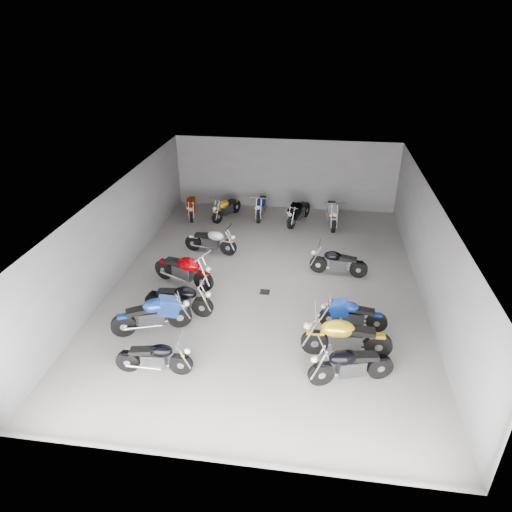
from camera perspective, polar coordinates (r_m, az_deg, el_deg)
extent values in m
plane|color=gray|center=(15.33, 1.34, -3.54)|extent=(14.00, 14.00, 0.00)
cube|color=gray|center=(21.05, 3.67, 10.14)|extent=(10.00, 0.10, 3.20)
cube|color=gray|center=(15.86, -16.86, 2.86)|extent=(0.10, 14.00, 3.20)
cube|color=gray|center=(14.92, 20.85, 0.56)|extent=(0.10, 14.00, 3.20)
cube|color=black|center=(13.93, 1.48, 7.84)|extent=(10.00, 14.00, 0.04)
cube|color=black|center=(14.91, 1.11, -4.51)|extent=(0.32, 0.32, 0.01)
cylinder|color=black|center=(11.81, -9.35, -13.19)|extent=(0.60, 0.16, 0.60)
cylinder|color=black|center=(12.18, -15.71, -12.54)|extent=(0.61, 0.17, 0.60)
cube|color=#2D2D30|center=(11.92, -12.63, -12.54)|extent=(0.62, 0.32, 0.37)
ellipsoid|color=black|center=(11.68, -11.80, -11.51)|extent=(0.66, 0.41, 0.34)
cube|color=black|center=(11.84, -14.18, -11.42)|extent=(0.58, 0.29, 0.17)
cylinder|color=black|center=(13.36, -9.50, -7.47)|extent=(0.69, 0.41, 0.69)
cylinder|color=black|center=(13.36, -16.22, -8.32)|extent=(0.70, 0.43, 0.69)
cube|color=#2D2D30|center=(13.28, -12.90, -7.53)|extent=(0.77, 0.58, 0.43)
ellipsoid|color=navy|center=(13.08, -12.03, -6.16)|extent=(0.85, 0.69, 0.39)
cube|color=black|center=(13.11, -14.55, -6.64)|extent=(0.72, 0.54, 0.20)
cylinder|color=black|center=(13.70, -6.69, -6.35)|extent=(0.66, 0.18, 0.65)
cylinder|color=black|center=(14.19, -12.41, -5.56)|extent=(0.66, 0.20, 0.65)
cube|color=#2D2D30|center=(13.87, -9.64, -5.60)|extent=(0.68, 0.35, 0.41)
ellipsoid|color=black|center=(13.62, -8.86, -4.58)|extent=(0.72, 0.45, 0.37)
cube|color=black|center=(13.83, -11.00, -4.44)|extent=(0.64, 0.33, 0.19)
cylinder|color=black|center=(14.91, -6.58, -3.13)|extent=(0.71, 0.39, 0.71)
cylinder|color=black|center=(15.80, -11.35, -1.62)|extent=(0.72, 0.41, 0.71)
cube|color=#2D2D30|center=(15.28, -9.07, -2.00)|extent=(0.79, 0.57, 0.44)
ellipsoid|color=#980006|center=(14.98, -8.43, -1.05)|extent=(0.86, 0.69, 0.40)
cube|color=black|center=(15.34, -10.21, -0.66)|extent=(0.74, 0.53, 0.20)
cylinder|color=black|center=(17.06, -3.47, 1.08)|extent=(0.64, 0.22, 0.63)
cylinder|color=black|center=(17.56, -7.84, 1.66)|extent=(0.64, 0.24, 0.63)
cube|color=#2D2D30|center=(17.25, -5.70, 1.67)|extent=(0.67, 0.38, 0.39)
ellipsoid|color=silver|center=(17.04, -5.08, 2.52)|extent=(0.72, 0.49, 0.35)
cube|color=black|center=(17.25, -6.71, 2.61)|extent=(0.63, 0.36, 0.18)
cylinder|color=black|center=(11.47, 8.15, -14.35)|extent=(0.67, 0.32, 0.66)
cylinder|color=black|center=(11.94, 15.21, -13.23)|extent=(0.68, 0.34, 0.66)
cube|color=#2D2D30|center=(11.62, 11.81, -13.42)|extent=(0.73, 0.49, 0.41)
ellipsoid|color=black|center=(11.33, 10.88, -12.34)|extent=(0.79, 0.60, 0.37)
cube|color=black|center=(11.54, 13.52, -12.09)|extent=(0.68, 0.46, 0.19)
cylinder|color=black|center=(12.32, 7.33, -10.63)|extent=(0.73, 0.19, 0.73)
cylinder|color=black|center=(12.53, 15.01, -10.76)|extent=(0.74, 0.21, 0.73)
cube|color=#2D2D30|center=(12.33, 11.25, -10.30)|extent=(0.76, 0.38, 0.45)
ellipsoid|color=yellow|center=(12.08, 10.22, -8.92)|extent=(0.80, 0.50, 0.41)
cube|color=black|center=(12.19, 13.11, -9.15)|extent=(0.71, 0.36, 0.21)
cylinder|color=black|center=(13.40, 9.12, -7.58)|extent=(0.60, 0.15, 0.59)
cylinder|color=black|center=(13.48, 14.86, -8.02)|extent=(0.60, 0.16, 0.59)
cube|color=#2D2D30|center=(13.37, 12.03, -7.49)|extent=(0.61, 0.30, 0.37)
ellipsoid|color=#12369E|center=(13.19, 11.28, -6.37)|extent=(0.64, 0.40, 0.33)
cube|color=black|center=(13.24, 13.42, -6.67)|extent=(0.57, 0.28, 0.17)
cylinder|color=black|center=(16.04, 7.79, -1.04)|extent=(0.62, 0.20, 0.61)
cylinder|color=black|center=(15.97, 12.70, -1.63)|extent=(0.62, 0.21, 0.61)
cube|color=#2D2D30|center=(15.94, 10.27, -1.04)|extent=(0.65, 0.36, 0.38)
ellipsoid|color=black|center=(15.81, 9.61, 0.02)|extent=(0.69, 0.46, 0.34)
cube|color=black|center=(15.81, 11.45, -0.32)|extent=(0.61, 0.33, 0.17)
cylinder|color=black|center=(20.01, -8.07, 5.01)|extent=(0.26, 0.63, 0.62)
cylinder|color=black|center=(21.30, -7.94, 6.46)|extent=(0.28, 0.64, 0.62)
cube|color=#2D2D30|center=(20.62, -8.02, 6.01)|extent=(0.43, 0.68, 0.39)
ellipsoid|color=#A31E00|center=(20.31, -8.10, 6.59)|extent=(0.53, 0.73, 0.35)
cube|color=black|center=(20.81, -8.04, 7.01)|extent=(0.40, 0.64, 0.18)
cylinder|color=black|center=(19.79, -4.84, 4.93)|extent=(0.36, 0.61, 0.61)
cylinder|color=black|center=(20.84, -2.57, 6.21)|extent=(0.38, 0.62, 0.61)
cube|color=#2D2D30|center=(20.28, -3.68, 5.84)|extent=(0.52, 0.69, 0.38)
ellipsoid|color=gold|center=(20.00, -4.06, 6.46)|extent=(0.62, 0.75, 0.35)
cube|color=black|center=(20.41, -3.21, 6.82)|extent=(0.48, 0.64, 0.17)
cylinder|color=black|center=(19.75, 0.35, 5.03)|extent=(0.14, 0.65, 0.65)
cylinder|color=black|center=(21.10, 0.95, 6.56)|extent=(0.16, 0.65, 0.65)
cube|color=#2D2D30|center=(20.38, 0.66, 6.08)|extent=(0.31, 0.66, 0.40)
ellipsoid|color=navy|center=(20.06, 0.57, 6.71)|extent=(0.42, 0.69, 0.36)
cube|color=black|center=(20.58, 0.80, 7.14)|extent=(0.29, 0.62, 0.18)
cylinder|color=black|center=(19.25, 4.47, 4.32)|extent=(0.35, 0.65, 0.65)
cylinder|color=black|center=(20.50, 6.20, 5.75)|extent=(0.37, 0.66, 0.65)
cube|color=#2D2D30|center=(19.83, 5.38, 5.32)|extent=(0.52, 0.72, 0.41)
ellipsoid|color=black|center=(19.52, 5.15, 5.99)|extent=(0.62, 0.79, 0.37)
cube|color=black|center=(20.01, 5.79, 6.39)|extent=(0.48, 0.68, 0.18)
cylinder|color=black|center=(19.12, 9.64, 3.93)|extent=(0.19, 0.72, 0.72)
cylinder|color=black|center=(20.61, 9.31, 5.76)|extent=(0.21, 0.73, 0.72)
cube|color=#2D2D30|center=(19.82, 9.49, 5.18)|extent=(0.38, 0.75, 0.45)
ellipsoid|color=#ABAAB0|center=(19.46, 9.63, 5.87)|extent=(0.50, 0.79, 0.40)
cube|color=black|center=(20.04, 9.49, 6.40)|extent=(0.36, 0.70, 0.20)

